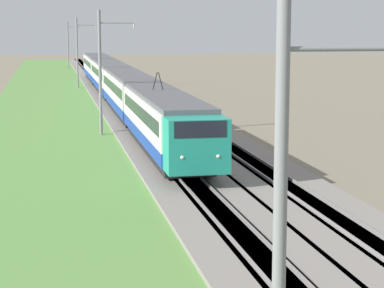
{
  "coord_description": "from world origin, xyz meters",
  "views": [
    {
      "loc": [
        -2.77,
        6.57,
        7.67
      ],
      "look_at": [
        31.59,
        0.0,
        2.13
      ],
      "focal_mm": 70.0,
      "sensor_mm": 36.0,
      "label": 1
    }
  ],
  "objects_px": {
    "catenary_mast_near": "(283,245)",
    "catenary_mast_distant": "(68,45)",
    "catenary_mast_far": "(78,52)",
    "passenger_train": "(118,83)",
    "catenary_mast_mid": "(101,72)"
  },
  "relations": [
    {
      "from": "catenary_mast_far",
      "to": "catenary_mast_distant",
      "type": "bearing_deg",
      "value": -0.0
    },
    {
      "from": "passenger_train",
      "to": "catenary_mast_distant",
      "type": "height_order",
      "value": "catenary_mast_distant"
    },
    {
      "from": "catenary_mast_near",
      "to": "catenary_mast_mid",
      "type": "distance_m",
      "value": 41.28
    },
    {
      "from": "passenger_train",
      "to": "catenary_mast_near",
      "type": "height_order",
      "value": "catenary_mast_near"
    },
    {
      "from": "passenger_train",
      "to": "catenary_mast_distant",
      "type": "relative_size",
      "value": 9.38
    },
    {
      "from": "passenger_train",
      "to": "catenary_mast_near",
      "type": "bearing_deg",
      "value": -2.82
    },
    {
      "from": "catenary_mast_near",
      "to": "catenary_mast_far",
      "type": "xyz_separation_m",
      "value": [
        82.55,
        0.0,
        0.23
      ]
    },
    {
      "from": "catenary_mast_near",
      "to": "catenary_mast_distant",
      "type": "height_order",
      "value": "catenary_mast_distant"
    },
    {
      "from": "passenger_train",
      "to": "catenary_mast_mid",
      "type": "relative_size",
      "value": 9.02
    },
    {
      "from": "catenary_mast_far",
      "to": "catenary_mast_distant",
      "type": "xyz_separation_m",
      "value": [
        41.28,
        -0.0,
        -0.12
      ]
    },
    {
      "from": "catenary_mast_near",
      "to": "catenary_mast_far",
      "type": "bearing_deg",
      "value": 0.0
    },
    {
      "from": "passenger_train",
      "to": "catenary_mast_far",
      "type": "xyz_separation_m",
      "value": [
        21.32,
        3.02,
        2.22
      ]
    },
    {
      "from": "catenary_mast_mid",
      "to": "passenger_train",
      "type": "bearing_deg",
      "value": -8.61
    },
    {
      "from": "catenary_mast_mid",
      "to": "catenary_mast_far",
      "type": "height_order",
      "value": "catenary_mast_mid"
    },
    {
      "from": "catenary_mast_distant",
      "to": "catenary_mast_near",
      "type": "bearing_deg",
      "value": -180.0
    }
  ]
}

